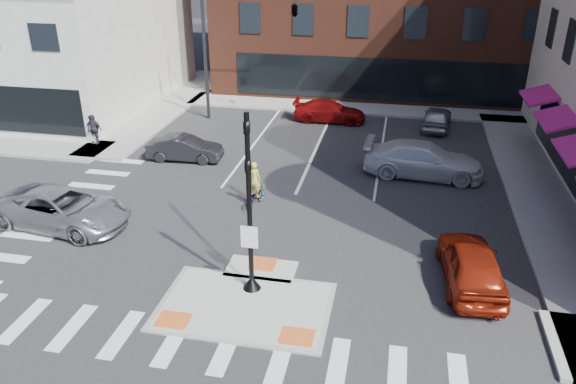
% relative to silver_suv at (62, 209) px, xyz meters
% --- Properties ---
extents(ground, '(120.00, 120.00, 0.00)m').
position_rel_silver_suv_xyz_m(ground, '(8.54, -3.27, -0.77)').
color(ground, '#28282B').
rests_on(ground, ground).
extents(refuge_island, '(5.40, 4.65, 0.13)m').
position_rel_silver_suv_xyz_m(refuge_island, '(8.54, -3.52, -0.72)').
color(refuge_island, gray).
rests_on(refuge_island, ground).
extents(sidewalk_nw, '(23.50, 20.50, 0.15)m').
position_rel_silver_suv_xyz_m(sidewalk_nw, '(-8.22, 12.02, -0.69)').
color(sidewalk_nw, gray).
rests_on(sidewalk_nw, ground).
extents(sidewalk_e, '(3.00, 24.00, 0.15)m').
position_rel_silver_suv_xyz_m(sidewalk_e, '(19.34, 6.73, -0.69)').
color(sidewalk_e, gray).
rests_on(sidewalk_e, ground).
extents(sidewalk_n, '(26.00, 3.00, 0.15)m').
position_rel_silver_suv_xyz_m(sidewalk_n, '(11.54, 18.73, -0.69)').
color(sidewalk_n, gray).
rests_on(sidewalk_n, ground).
extents(building_nw, '(20.40, 16.40, 14.40)m').
position_rel_silver_suv_xyz_m(building_nw, '(-13.44, 16.72, 3.46)').
color(building_nw, beige).
rests_on(building_nw, ground).
extents(signal_pole, '(0.60, 0.60, 5.98)m').
position_rel_silver_suv_xyz_m(signal_pole, '(8.54, -2.87, 1.59)').
color(signal_pole, black).
rests_on(signal_pole, refuge_island).
extents(mast_arm_signal, '(6.10, 2.24, 8.00)m').
position_rel_silver_suv_xyz_m(mast_arm_signal, '(5.07, 14.73, 5.44)').
color(mast_arm_signal, black).
rests_on(mast_arm_signal, ground).
extents(silver_suv, '(5.81, 3.25, 1.53)m').
position_rel_silver_suv_xyz_m(silver_suv, '(0.00, 0.00, 0.00)').
color(silver_suv, '#AAACB1').
rests_on(silver_suv, ground).
extents(red_sedan, '(2.18, 4.62, 1.53)m').
position_rel_silver_suv_xyz_m(red_sedan, '(15.57, -0.97, -0.00)').
color(red_sedan, maroon).
rests_on(red_sedan, ground).
extents(white_pickup, '(5.74, 2.54, 1.64)m').
position_rel_silver_suv_xyz_m(white_pickup, '(14.14, 8.09, 0.05)').
color(white_pickup, silver).
rests_on(white_pickup, ground).
extents(bg_car_dark, '(3.91, 1.57, 1.26)m').
position_rel_silver_suv_xyz_m(bg_car_dark, '(2.17, 7.73, -0.13)').
color(bg_car_dark, black).
rests_on(bg_car_dark, ground).
extents(bg_car_silver, '(2.04, 4.08, 1.33)m').
position_rel_silver_suv_xyz_m(bg_car_silver, '(15.04, 15.61, -0.10)').
color(bg_car_silver, '#A7A9AE').
rests_on(bg_car_silver, ground).
extents(bg_car_red, '(4.44, 1.83, 1.29)m').
position_rel_silver_suv_xyz_m(bg_car_red, '(8.59, 15.67, -0.12)').
color(bg_car_red, maroon).
rests_on(bg_car_red, ground).
extents(cyclist, '(0.91, 1.66, 2.04)m').
position_rel_silver_suv_xyz_m(cyclist, '(7.04, 3.28, -0.08)').
color(cyclist, '#3F3F44').
rests_on(cyclist, ground).
extents(pedestrian_a, '(0.89, 0.77, 1.60)m').
position_rel_silver_suv_xyz_m(pedestrian_a, '(-3.46, 8.73, 0.18)').
color(pedestrian_a, black).
rests_on(pedestrian_a, sidewalk_nw).
extents(pedestrian_b, '(0.97, 0.42, 1.63)m').
position_rel_silver_suv_xyz_m(pedestrian_b, '(-3.46, 8.73, 0.20)').
color(pedestrian_b, '#302D37').
rests_on(pedestrian_b, sidewalk_nw).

